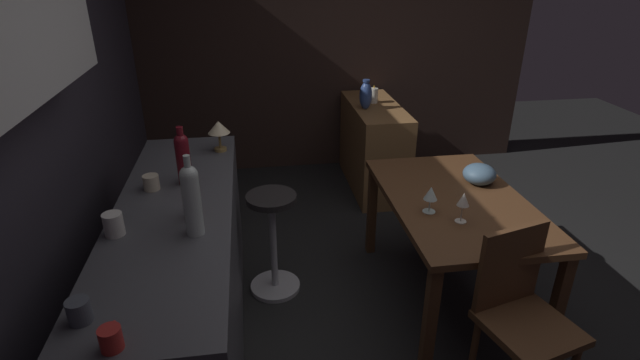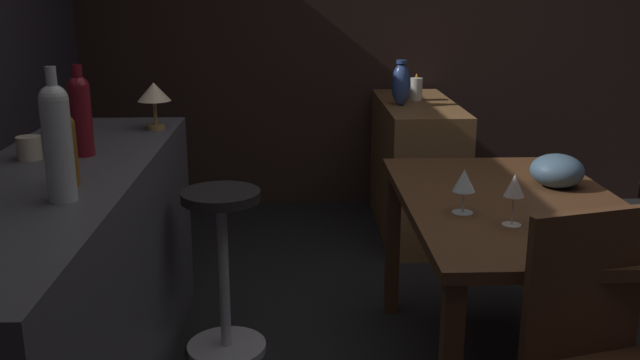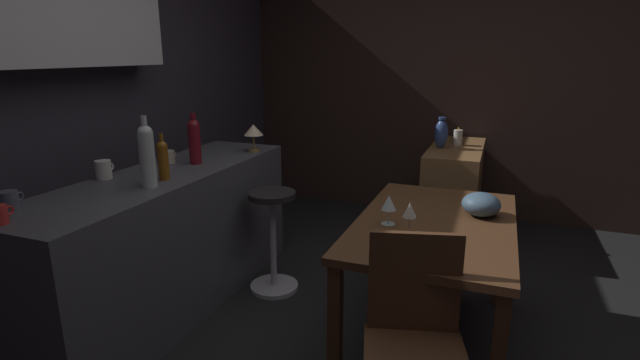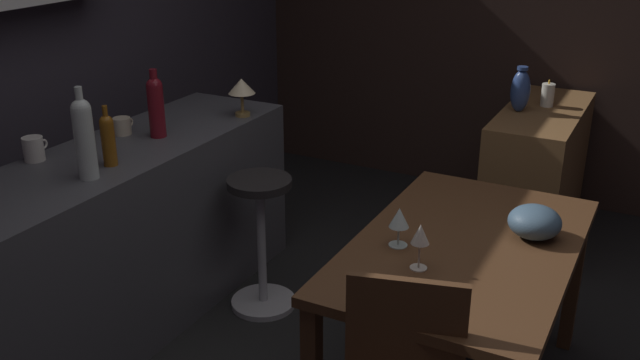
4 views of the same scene
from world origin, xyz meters
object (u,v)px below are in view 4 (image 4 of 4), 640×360
(pillar_candle_tall, at_px, (548,95))
(fruit_bowl, at_px, (535,222))
(wine_bottle_ruby, at_px, (156,104))
(wine_glass_left, at_px, (420,236))
(bar_stool, at_px, (261,240))
(dining_table, at_px, (464,264))
(sideboard_cabinet, at_px, (536,174))
(wine_glass_right, at_px, (399,219))
(wine_bottle_amber, at_px, (108,138))
(counter_lamp, at_px, (242,88))
(cup_cream, at_px, (122,126))
(wine_bottle_clear, at_px, (84,136))
(cup_white, at_px, (34,149))
(vase_ceramic_blue, at_px, (520,90))

(pillar_candle_tall, bearing_deg, fruit_bowl, -170.46)
(fruit_bowl, xyz_separation_m, wine_bottle_ruby, (-0.07, 1.81, 0.26))
(wine_glass_left, xyz_separation_m, fruit_bowl, (0.45, -0.31, -0.07))
(bar_stool, bearing_deg, pillar_candle_tall, -33.80)
(dining_table, bearing_deg, sideboard_cabinet, 1.83)
(wine_glass_right, relative_size, wine_bottle_ruby, 0.47)
(wine_bottle_amber, relative_size, counter_lamp, 1.32)
(wine_bottle_amber, xyz_separation_m, pillar_candle_tall, (2.12, -1.46, -0.14))
(cup_cream, height_order, pillar_candle_tall, cup_cream)
(wine_glass_left, relative_size, wine_bottle_amber, 0.65)
(fruit_bowl, bearing_deg, sideboard_cabinet, 9.97)
(wine_bottle_amber, relative_size, wine_bottle_clear, 0.69)
(cup_white, bearing_deg, dining_table, -77.55)
(wine_bottle_amber, xyz_separation_m, wine_bottle_clear, (-0.16, -0.03, 0.06))
(pillar_candle_tall, bearing_deg, wine_bottle_amber, 145.53)
(wine_glass_right, height_order, pillar_candle_tall, pillar_candle_tall)
(wine_glass_left, distance_m, wine_bottle_ruby, 1.55)
(cup_white, bearing_deg, wine_glass_left, -85.61)
(wine_glass_right, distance_m, counter_lamp, 1.41)
(wine_glass_left, height_order, cup_white, cup_white)
(wine_glass_right, bearing_deg, wine_glass_left, -135.35)
(wine_bottle_amber, distance_m, counter_lamp, 0.89)
(dining_table, bearing_deg, counter_lamp, 67.33)
(cup_white, xyz_separation_m, counter_lamp, (1.00, -0.44, 0.10))
(wine_glass_left, distance_m, wine_bottle_amber, 1.43)
(wine_glass_left, xyz_separation_m, wine_bottle_clear, (-0.18, 1.40, 0.21))
(wine_glass_left, xyz_separation_m, cup_white, (-0.14, 1.76, 0.08))
(dining_table, xyz_separation_m, wine_bottle_ruby, (0.11, 1.59, 0.41))
(fruit_bowl, relative_size, cup_white, 1.66)
(wine_glass_left, height_order, fruit_bowl, wine_glass_left)
(dining_table, height_order, sideboard_cabinet, sideboard_cabinet)
(dining_table, bearing_deg, wine_bottle_amber, 101.14)
(wine_glass_right, xyz_separation_m, counter_lamp, (0.73, 1.19, 0.20))
(wine_bottle_clear, relative_size, wine_bottle_ruby, 1.17)
(bar_stool, relative_size, wine_glass_left, 4.05)
(wine_bottle_amber, xyz_separation_m, vase_ceramic_blue, (1.93, -1.33, -0.08))
(cup_cream, distance_m, vase_ceramic_blue, 2.24)
(wine_glass_right, relative_size, cup_white, 1.26)
(counter_lamp, relative_size, vase_ceramic_blue, 0.76)
(dining_table, relative_size, counter_lamp, 6.47)
(bar_stool, height_order, pillar_candle_tall, pillar_candle_tall)
(fruit_bowl, distance_m, vase_ceramic_blue, 1.52)
(dining_table, distance_m, wine_bottle_amber, 1.59)
(vase_ceramic_blue, bearing_deg, dining_table, -173.67)
(wine_glass_left, height_order, wine_bottle_amber, wine_bottle_amber)
(fruit_bowl, distance_m, pillar_candle_tall, 1.67)
(vase_ceramic_blue, bearing_deg, bar_stool, 146.06)
(dining_table, height_order, wine_bottle_clear, wine_bottle_clear)
(sideboard_cabinet, height_order, wine_bottle_clear, wine_bottle_clear)
(sideboard_cabinet, distance_m, wine_bottle_ruby, 2.33)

